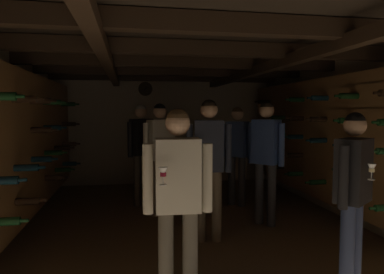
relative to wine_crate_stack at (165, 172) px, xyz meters
The scene contains 11 objects.
ground_plane 2.01m from the wine_crate_stack, 85.49° to the right, with size 8.40×8.40×0.00m, color #8C7051.
room_shell 1.96m from the wine_crate_stack, 84.69° to the right, with size 4.72×6.52×2.41m.
wine_crate_stack is the anchor object (origin of this frame).
display_bottle 0.59m from the wine_crate_stack, 28.76° to the right, with size 0.08×0.08×0.35m.
person_host_center 2.44m from the wine_crate_stack, 82.94° to the right, with size 0.53×0.33×1.70m.
person_guest_mid_right 2.31m from the wine_crate_stack, 57.66° to the right, with size 0.44×0.44×1.69m.
person_guest_rear_center 1.31m from the wine_crate_stack, 98.91° to the right, with size 0.51×0.41×1.68m.
person_guest_far_right 1.50m from the wine_crate_stack, 37.02° to the right, with size 0.45×0.41×1.63m.
person_guest_near_right 3.95m from the wine_crate_stack, 71.24° to the right, with size 0.45×0.44×1.56m.
person_guest_far_left 0.90m from the wine_crate_stack, 128.44° to the right, with size 0.45×0.44×1.68m.
person_guest_near_left 3.80m from the wine_crate_stack, 94.18° to the right, with size 0.54×0.33×1.59m.
Camera 1 is at (-0.80, -4.48, 1.56)m, focal length 33.17 mm.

